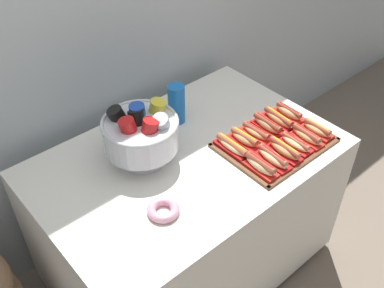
% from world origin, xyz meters
% --- Properties ---
extents(ground_plane, '(10.00, 10.00, 0.00)m').
position_xyz_m(ground_plane, '(0.00, 0.00, 0.00)').
color(ground_plane, '#7A6B5B').
extents(buffet_table, '(1.33, 0.87, 0.78)m').
position_xyz_m(buffet_table, '(0.00, 0.00, 0.41)').
color(buffet_table, white).
rests_on(buffet_table, ground_plane).
extents(serving_tray, '(0.48, 0.36, 0.01)m').
position_xyz_m(serving_tray, '(0.35, -0.20, 0.78)').
color(serving_tray, brown).
rests_on(serving_tray, buffet_table).
extents(hot_dog_0, '(0.06, 0.17, 0.06)m').
position_xyz_m(hot_dog_0, '(0.16, -0.28, 0.81)').
color(hot_dog_0, red).
rests_on(hot_dog_0, serving_tray).
extents(hot_dog_1, '(0.08, 0.18, 0.06)m').
position_xyz_m(hot_dog_1, '(0.23, -0.28, 0.81)').
color(hot_dog_1, '#B21414').
rests_on(hot_dog_1, serving_tray).
extents(hot_dog_2, '(0.07, 0.17, 0.06)m').
position_xyz_m(hot_dog_2, '(0.31, -0.28, 0.81)').
color(hot_dog_2, '#B21414').
rests_on(hot_dog_2, serving_tray).
extents(hot_dog_3, '(0.07, 0.16, 0.06)m').
position_xyz_m(hot_dog_3, '(0.38, -0.28, 0.81)').
color(hot_dog_3, red).
rests_on(hot_dog_3, serving_tray).
extents(hot_dog_4, '(0.07, 0.17, 0.06)m').
position_xyz_m(hot_dog_4, '(0.46, -0.28, 0.81)').
color(hot_dog_4, red).
rests_on(hot_dog_4, serving_tray).
extents(hot_dog_5, '(0.07, 0.15, 0.06)m').
position_xyz_m(hot_dog_5, '(0.53, -0.28, 0.81)').
color(hot_dog_5, red).
rests_on(hot_dog_5, serving_tray).
extents(hot_dog_6, '(0.06, 0.18, 0.06)m').
position_xyz_m(hot_dog_6, '(0.16, -0.11, 0.81)').
color(hot_dog_6, '#B21414').
rests_on(hot_dog_6, serving_tray).
extents(hot_dog_7, '(0.07, 0.16, 0.06)m').
position_xyz_m(hot_dog_7, '(0.23, -0.11, 0.81)').
color(hot_dog_7, red).
rests_on(hot_dog_7, serving_tray).
extents(hot_dog_8, '(0.07, 0.16, 0.06)m').
position_xyz_m(hot_dog_8, '(0.31, -0.11, 0.81)').
color(hot_dog_8, red).
rests_on(hot_dog_8, serving_tray).
extents(hot_dog_9, '(0.06, 0.17, 0.06)m').
position_xyz_m(hot_dog_9, '(0.38, -0.11, 0.81)').
color(hot_dog_9, '#B21414').
rests_on(hot_dog_9, serving_tray).
extents(hot_dog_10, '(0.07, 0.18, 0.06)m').
position_xyz_m(hot_dog_10, '(0.46, -0.11, 0.81)').
color(hot_dog_10, red).
rests_on(hot_dog_10, serving_tray).
extents(hot_dog_11, '(0.06, 0.16, 0.06)m').
position_xyz_m(hot_dog_11, '(0.53, -0.11, 0.81)').
color(hot_dog_11, red).
rests_on(hot_dog_11, serving_tray).
extents(punch_bowl, '(0.32, 0.32, 0.26)m').
position_xyz_m(punch_bowl, '(-0.16, 0.11, 0.92)').
color(punch_bowl, silver).
rests_on(punch_bowl, buffet_table).
extents(cup_stack, '(0.08, 0.08, 0.19)m').
position_xyz_m(cup_stack, '(0.12, 0.22, 0.87)').
color(cup_stack, blue).
rests_on(cup_stack, buffet_table).
extents(donut, '(0.12, 0.12, 0.03)m').
position_xyz_m(donut, '(-0.28, -0.19, 0.79)').
color(donut, pink).
rests_on(donut, buffet_table).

